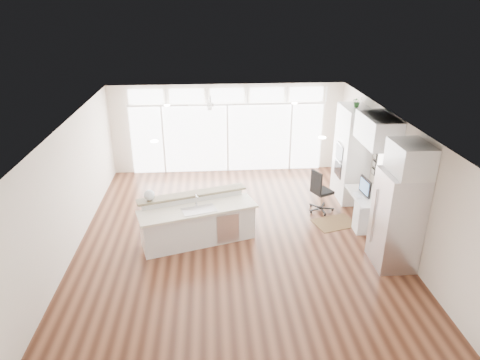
{
  "coord_description": "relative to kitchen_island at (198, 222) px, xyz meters",
  "views": [
    {
      "loc": [
        -0.53,
        -8.54,
        5.1
      ],
      "look_at": [
        0.14,
        0.6,
        1.11
      ],
      "focal_mm": 32.0,
      "sensor_mm": 36.0,
      "label": 1
    }
  ],
  "objects": [
    {
      "name": "keyboard",
      "position": [
        3.72,
        0.55,
        0.26
      ],
      "size": [
        0.14,
        0.33,
        0.02
      ],
      "primitive_type": "cube",
      "rotation": [
        0.0,
        0.0,
        -0.07
      ],
      "color": "white",
      "rests_on": "desk_nook"
    },
    {
      "name": "framed_photos",
      "position": [
        4.3,
        1.17,
        0.89
      ],
      "size": [
        0.06,
        0.22,
        0.8
      ],
      "primitive_type": "cube",
      "color": "black",
      "rests_on": "wall_right"
    },
    {
      "name": "glass_wall",
      "position": [
        0.84,
        4.19,
        0.54
      ],
      "size": [
        5.8,
        0.06,
        2.08
      ],
      "primitive_type": "cube",
      "color": "white",
      "rests_on": "wall_back"
    },
    {
      "name": "wall_back",
      "position": [
        0.84,
        4.25,
        0.84
      ],
      "size": [
        7.0,
        0.04,
        2.7
      ],
      "primitive_type": "cube",
      "color": "beige",
      "rests_on": "floor"
    },
    {
      "name": "ceiling",
      "position": [
        0.84,
        0.25,
        2.19
      ],
      "size": [
        7.0,
        8.0,
        0.02
      ],
      "primitive_type": "cube",
      "color": "silver",
      "rests_on": "wall_back"
    },
    {
      "name": "recessed_lights",
      "position": [
        0.84,
        0.45,
        2.17
      ],
      "size": [
        3.4,
        3.0,
        0.02
      ],
      "primitive_type": "cube",
      "color": "white",
      "rests_on": "ceiling"
    },
    {
      "name": "upper_cabinets",
      "position": [
        4.01,
        0.55,
        1.84
      ],
      "size": [
        0.64,
        1.3,
        0.64
      ],
      "primitive_type": "cube",
      "color": "white",
      "rests_on": "wall_right"
    },
    {
      "name": "kitchen_island",
      "position": [
        0.0,
        0.0,
        0.0
      ],
      "size": [
        2.74,
        1.68,
        1.02
      ],
      "primitive_type": "cube",
      "rotation": [
        0.0,
        0.0,
        0.3
      ],
      "color": "white",
      "rests_on": "floor"
    },
    {
      "name": "oven_cabinet",
      "position": [
        4.01,
        2.05,
        0.74
      ],
      "size": [
        0.64,
        1.2,
        2.5
      ],
      "primitive_type": "cube",
      "color": "white",
      "rests_on": "floor"
    },
    {
      "name": "wall_right",
      "position": [
        4.34,
        0.25,
        0.84
      ],
      "size": [
        0.04,
        8.0,
        2.7
      ],
      "primitive_type": "cube",
      "color": "beige",
      "rests_on": "floor"
    },
    {
      "name": "monitor",
      "position": [
        3.89,
        0.55,
        0.47
      ],
      "size": [
        0.14,
        0.54,
        0.45
      ],
      "primitive_type": "cube",
      "rotation": [
        0.0,
        0.0,
        0.09
      ],
      "color": "black",
      "rests_on": "desk_nook"
    },
    {
      "name": "floor",
      "position": [
        0.84,
        0.25,
        -0.52
      ],
      "size": [
        7.0,
        8.0,
        0.02
      ],
      "primitive_type": "cube",
      "color": "#3D1F13",
      "rests_on": "ground"
    },
    {
      "name": "refrigerator",
      "position": [
        3.95,
        -1.1,
        0.49
      ],
      "size": [
        0.76,
        0.9,
        2.0
      ],
      "primitive_type": "cube",
      "color": "silver",
      "rests_on": "floor"
    },
    {
      "name": "desk_window",
      "position": [
        4.3,
        0.55,
        1.04
      ],
      "size": [
        0.04,
        0.85,
        0.85
      ],
      "primitive_type": "cube",
      "color": "white",
      "rests_on": "wall_right"
    },
    {
      "name": "fishbowl",
      "position": [
        -1.03,
        0.11,
        0.63
      ],
      "size": [
        0.28,
        0.28,
        0.24
      ],
      "primitive_type": "sphere",
      "rotation": [
        0.0,
        0.0,
        0.2
      ],
      "color": "silver",
      "rests_on": "kitchen_island"
    },
    {
      "name": "ceiling_fan",
      "position": [
        0.34,
        3.05,
        1.97
      ],
      "size": [
        1.16,
        1.16,
        0.32
      ],
      "primitive_type": "cube",
      "color": "white",
      "rests_on": "ceiling"
    },
    {
      "name": "office_chair",
      "position": [
        3.09,
        1.28,
        0.04
      ],
      "size": [
        0.74,
        0.72,
        1.11
      ],
      "primitive_type": "cube",
      "rotation": [
        0.0,
        0.0,
        0.43
      ],
      "color": "black",
      "rests_on": "floor"
    },
    {
      "name": "transom_row",
      "position": [
        0.84,
        4.19,
        1.87
      ],
      "size": [
        5.9,
        0.06,
        0.4
      ],
      "primitive_type": "cube",
      "color": "white",
      "rests_on": "wall_back"
    },
    {
      "name": "desk_nook",
      "position": [
        3.97,
        0.55,
        -0.13
      ],
      "size": [
        0.72,
        1.3,
        0.76
      ],
      "primitive_type": "cube",
      "color": "white",
      "rests_on": "floor"
    },
    {
      "name": "fridge_cabinet",
      "position": [
        4.01,
        -1.1,
        1.79
      ],
      "size": [
        0.64,
        0.9,
        0.6
      ],
      "primitive_type": "cube",
      "color": "white",
      "rests_on": "wall_right"
    },
    {
      "name": "wall_front",
      "position": [
        0.84,
        -3.75,
        0.84
      ],
      "size": [
        7.0,
        0.04,
        2.7
      ],
      "primitive_type": "cube",
      "color": "beige",
      "rests_on": "floor"
    },
    {
      "name": "rug",
      "position": [
        3.27,
        0.61,
        -0.5
      ],
      "size": [
        1.13,
        0.94,
        0.01
      ],
      "primitive_type": "cube",
      "rotation": [
        0.0,
        0.0,
        0.28
      ],
      "color": "#372311",
      "rests_on": "floor"
    },
    {
      "name": "potted_plant",
      "position": [
        4.01,
        2.05,
        2.09
      ],
      "size": [
        0.26,
        0.28,
        0.21
      ],
      "primitive_type": "imported",
      "rotation": [
        0.0,
        0.0,
        -0.08
      ],
      "color": "#295F29",
      "rests_on": "oven_cabinet"
    },
    {
      "name": "wall_left",
      "position": [
        -2.66,
        0.25,
        0.84
      ],
      "size": [
        0.04,
        8.0,
        2.7
      ],
      "primitive_type": "cube",
      "color": "beige",
      "rests_on": "floor"
    }
  ]
}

